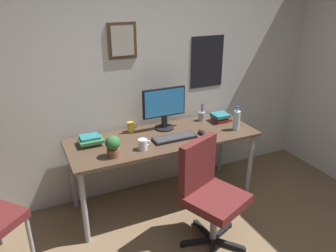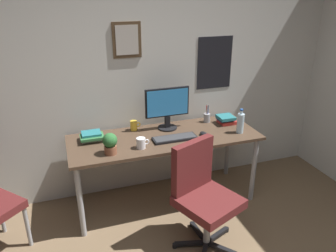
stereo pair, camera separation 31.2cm
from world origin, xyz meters
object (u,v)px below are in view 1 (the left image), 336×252
at_px(monitor, 164,107).
at_px(book_stack_left, 91,140).
at_px(office_chair, 208,189).
at_px(computer_mouse, 202,132).
at_px(keyboard, 174,138).
at_px(coffee_mug_far, 131,127).
at_px(book_stack_right, 221,117).
at_px(pen_cup, 202,116).
at_px(water_bottle, 237,120).
at_px(coffee_mug_near, 143,144).
at_px(potted_plant, 113,146).

bearing_deg(monitor, book_stack_left, -175.86).
xyz_separation_m(office_chair, computer_mouse, (0.27, 0.58, 0.24)).
xyz_separation_m(keyboard, computer_mouse, (0.30, -0.01, 0.01)).
relative_size(monitor, coffee_mug_far, 4.22).
xyz_separation_m(computer_mouse, book_stack_right, (0.36, 0.22, 0.03)).
height_order(office_chair, monitor, monitor).
xyz_separation_m(monitor, pen_cup, (0.46, 0.03, -0.19)).
height_order(water_bottle, coffee_mug_far, water_bottle).
bearing_deg(book_stack_right, coffee_mug_near, -164.23).
relative_size(keyboard, book_stack_right, 2.18).
bearing_deg(keyboard, potted_plant, -171.39).
bearing_deg(keyboard, coffee_mug_far, 132.83).
distance_m(keyboard, book_stack_left, 0.80).
bearing_deg(book_stack_right, water_bottle, -87.40).
distance_m(potted_plant, book_stack_left, 0.35).
height_order(pen_cup, book_stack_left, pen_cup).
distance_m(computer_mouse, water_bottle, 0.39).
height_order(coffee_mug_far, pen_cup, pen_cup).
bearing_deg(computer_mouse, book_stack_left, 167.44).
bearing_deg(keyboard, book_stack_left, 163.49).
bearing_deg(potted_plant, computer_mouse, 5.23).
distance_m(keyboard, book_stack_right, 0.70).
relative_size(computer_mouse, book_stack_left, 0.50).
xyz_separation_m(computer_mouse, water_bottle, (0.38, -0.05, 0.09)).
distance_m(monitor, potted_plant, 0.77).
bearing_deg(book_stack_left, keyboard, -16.51).
height_order(monitor, computer_mouse, monitor).
height_order(monitor, coffee_mug_near, monitor).
distance_m(water_bottle, book_stack_right, 0.28).
distance_m(office_chair, book_stack_left, 1.17).
distance_m(keyboard, potted_plant, 0.65).
height_order(keyboard, pen_cup, pen_cup).
relative_size(monitor, book_stack_left, 2.09).
relative_size(book_stack_left, book_stack_right, 1.12).
xyz_separation_m(coffee_mug_far, potted_plant, (-0.32, -0.44, 0.05)).
bearing_deg(coffee_mug_far, pen_cup, -2.63).
relative_size(potted_plant, book_stack_right, 0.99).
height_order(water_bottle, potted_plant, water_bottle).
bearing_deg(water_bottle, monitor, 152.73).
relative_size(office_chair, water_bottle, 3.76).
bearing_deg(book_stack_right, keyboard, -162.43).
xyz_separation_m(water_bottle, book_stack_left, (-1.44, 0.28, -0.06)).
height_order(computer_mouse, book_stack_right, book_stack_right).
bearing_deg(potted_plant, office_chair, -36.70).
height_order(office_chair, water_bottle, water_bottle).
bearing_deg(monitor, office_chair, -89.09).
xyz_separation_m(office_chair, keyboard, (-0.03, 0.60, 0.24)).
bearing_deg(monitor, water_bottle, -27.27).
height_order(computer_mouse, pen_cup, pen_cup).
distance_m(monitor, keyboard, 0.36).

